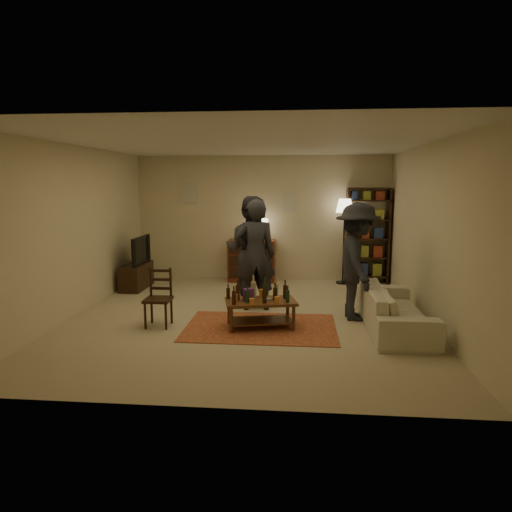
# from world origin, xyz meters

# --- Properties ---
(floor) EXTENTS (6.00, 6.00, 0.00)m
(floor) POSITION_xyz_m (0.00, 0.00, 0.00)
(floor) COLOR #C6B793
(floor) RESTS_ON ground
(room_shell) EXTENTS (6.00, 6.00, 6.00)m
(room_shell) POSITION_xyz_m (-0.65, 2.98, 1.81)
(room_shell) COLOR beige
(room_shell) RESTS_ON ground
(rug) EXTENTS (2.20, 1.50, 0.01)m
(rug) POSITION_xyz_m (0.26, -0.53, 0.01)
(rug) COLOR maroon
(rug) RESTS_ON ground
(coffee_table) EXTENTS (1.11, 0.76, 0.75)m
(coffee_table) POSITION_xyz_m (0.24, -0.53, 0.38)
(coffee_table) COLOR brown
(coffee_table) RESTS_ON ground
(dining_chair) EXTENTS (0.38, 0.38, 0.87)m
(dining_chair) POSITION_xyz_m (-1.25, -0.54, 0.45)
(dining_chair) COLOR black
(dining_chair) RESTS_ON ground
(tv_stand) EXTENTS (0.40, 1.00, 1.06)m
(tv_stand) POSITION_xyz_m (-2.44, 1.80, 0.38)
(tv_stand) COLOR black
(tv_stand) RESTS_ON ground
(dresser) EXTENTS (1.00, 0.50, 1.36)m
(dresser) POSITION_xyz_m (-0.19, 2.71, 0.48)
(dresser) COLOR maroon
(dresser) RESTS_ON ground
(bookshelf) EXTENTS (0.90, 0.34, 2.02)m
(bookshelf) POSITION_xyz_m (2.25, 2.78, 1.03)
(bookshelf) COLOR black
(bookshelf) RESTS_ON ground
(floor_lamp) EXTENTS (0.36, 0.36, 1.79)m
(floor_lamp) POSITION_xyz_m (1.75, 2.65, 1.52)
(floor_lamp) COLOR black
(floor_lamp) RESTS_ON ground
(sofa) EXTENTS (0.81, 2.08, 0.61)m
(sofa) POSITION_xyz_m (2.20, -0.40, 0.30)
(sofa) COLOR beige
(sofa) RESTS_ON ground
(person_left) EXTENTS (0.73, 0.54, 1.85)m
(person_left) POSITION_xyz_m (0.09, 0.47, 0.92)
(person_left) COLOR #292A31
(person_left) RESTS_ON ground
(person_right) EXTENTS (1.04, 0.89, 1.89)m
(person_right) POSITION_xyz_m (-0.03, 0.82, 0.94)
(person_right) COLOR #2B2A33
(person_right) RESTS_ON ground
(person_by_sofa) EXTENTS (0.75, 1.21, 1.82)m
(person_by_sofa) POSITION_xyz_m (1.70, 0.06, 0.91)
(person_by_sofa) COLOR #23242A
(person_by_sofa) RESTS_ON ground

